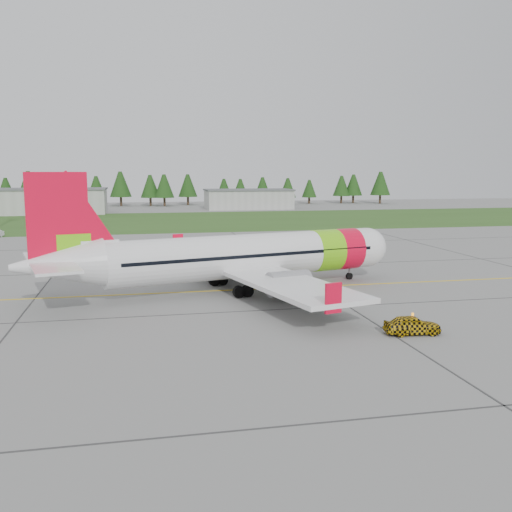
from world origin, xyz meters
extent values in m
plane|color=gray|center=(0.00, 0.00, 0.00)|extent=(320.00, 320.00, 0.00)
cylinder|color=white|center=(3.57, 8.08, 3.11)|extent=(26.28, 10.16, 3.92)
sphere|color=white|center=(16.23, 11.26, 3.11)|extent=(3.92, 3.92, 3.92)
cone|color=white|center=(-12.51, 4.05, 3.46)|extent=(7.77, 5.51, 3.92)
cube|color=black|center=(16.52, 11.34, 3.46)|extent=(2.19, 2.92, 0.56)
cylinder|color=#74D610|center=(11.36, 10.04, 3.11)|extent=(3.51, 4.51, 4.00)
cylinder|color=red|center=(13.70, 10.63, 3.11)|extent=(3.12, 4.41, 4.00)
cube|color=white|center=(3.08, 7.96, 2.01)|extent=(13.18, 32.52, 0.36)
cube|color=red|center=(-1.78, 23.20, 2.56)|extent=(1.21, 0.47, 2.01)
cube|color=red|center=(5.99, -7.77, 2.56)|extent=(1.21, 0.47, 2.01)
cylinder|color=gray|center=(3.20, 13.69, 1.46)|extent=(4.02, 2.93, 2.11)
cylinder|color=gray|center=(5.89, 2.97, 1.46)|extent=(4.02, 2.93, 2.11)
cube|color=red|center=(-12.31, 4.10, 6.83)|extent=(4.57, 1.48, 7.63)
cube|color=#74D610|center=(-11.24, 4.37, 4.62)|extent=(2.64, 1.04, 2.41)
cube|color=white|center=(-12.99, 3.93, 3.72)|extent=(5.93, 11.98, 0.22)
cylinder|color=slate|center=(14.28, 10.77, 0.70)|extent=(0.18, 0.18, 1.41)
cylinder|color=black|center=(14.28, 10.77, 0.34)|extent=(0.73, 0.44, 0.68)
cylinder|color=slate|center=(1.42, 10.44, 0.95)|extent=(0.22, 0.22, 1.91)
cylinder|color=black|center=(1.03, 10.35, 0.52)|extent=(1.12, 0.69, 1.04)
cylinder|color=slate|center=(2.79, 4.99, 0.95)|extent=(0.22, 0.22, 1.91)
cylinder|color=black|center=(2.40, 4.89, 0.52)|extent=(1.12, 0.69, 1.04)
imported|color=yellow|center=(11.31, -8.38, 1.86)|extent=(1.40, 1.61, 3.71)
cube|color=#30561E|center=(0.00, 82.00, 0.01)|extent=(320.00, 50.00, 0.03)
cube|color=gold|center=(0.00, 8.00, 0.01)|extent=(120.00, 0.25, 0.02)
cube|color=#A8A8A3|center=(-30.00, 110.00, 3.00)|extent=(32.00, 14.00, 6.00)
cube|color=#A8A8A3|center=(25.00, 118.00, 2.60)|extent=(24.00, 12.00, 5.20)
camera|label=1|loc=(-6.32, -42.05, 10.71)|focal=40.00mm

